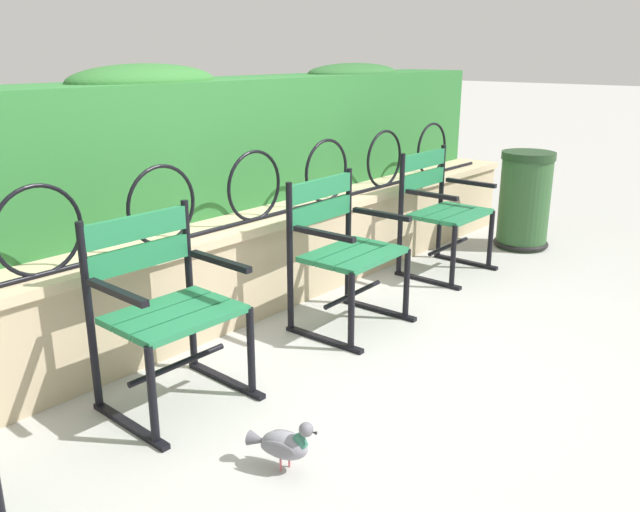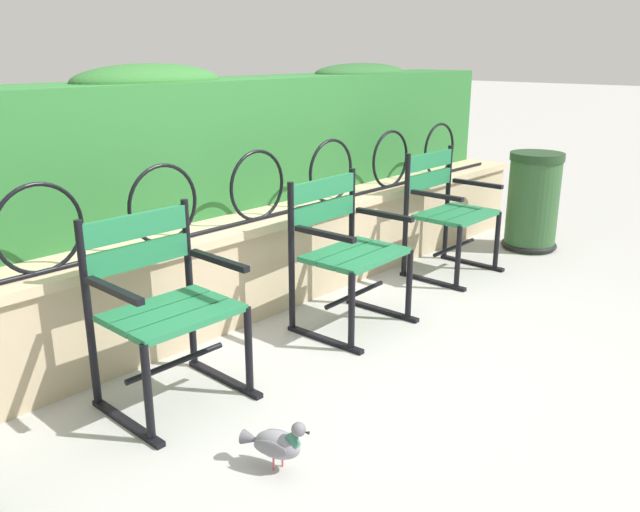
% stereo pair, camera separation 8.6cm
% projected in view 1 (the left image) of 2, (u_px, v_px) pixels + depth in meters
% --- Properties ---
extents(ground_plane, '(60.00, 60.00, 0.00)m').
position_uv_depth(ground_plane, '(334.00, 360.00, 3.44)').
color(ground_plane, '#ADADA8').
extents(stone_wall, '(6.21, 0.41, 0.58)m').
position_uv_depth(stone_wall, '(224.00, 273.00, 3.87)').
color(stone_wall, tan).
rests_on(stone_wall, ground).
extents(iron_arch_fence, '(5.70, 0.02, 0.42)m').
position_uv_depth(iron_arch_fence, '(213.00, 198.00, 3.60)').
color(iron_arch_fence, black).
rests_on(iron_arch_fence, stone_wall).
extents(hedge_row, '(6.09, 0.58, 0.89)m').
position_uv_depth(hedge_row, '(166.00, 144.00, 3.95)').
color(hedge_row, '#2D7033').
rests_on(hedge_row, stone_wall).
extents(park_chair_centre_left, '(0.59, 0.53, 0.87)m').
position_uv_depth(park_chair_centre_left, '(164.00, 305.00, 2.92)').
color(park_chair_centre_left, '#237547').
rests_on(park_chair_centre_left, ground).
extents(park_chair_centre_right, '(0.62, 0.54, 0.87)m').
position_uv_depth(park_chair_centre_right, '(343.00, 248.00, 3.77)').
color(park_chair_centre_right, '#237547').
rests_on(park_chair_centre_right, ground).
extents(park_chair_rightmost, '(0.59, 0.52, 0.87)m').
position_uv_depth(park_chair_rightmost, '(441.00, 208.00, 4.70)').
color(park_chair_rightmost, '#237547').
rests_on(park_chair_rightmost, ground).
extents(pigeon_near_chairs, '(0.15, 0.29, 0.22)m').
position_uv_depth(pigeon_near_chairs, '(284.00, 443.00, 2.51)').
color(pigeon_near_chairs, gray).
rests_on(pigeon_near_chairs, ground).
extents(trash_bin, '(0.44, 0.44, 0.78)m').
position_uv_depth(trash_bin, '(524.00, 202.00, 5.32)').
color(trash_bin, '#2D562D').
rests_on(trash_bin, ground).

